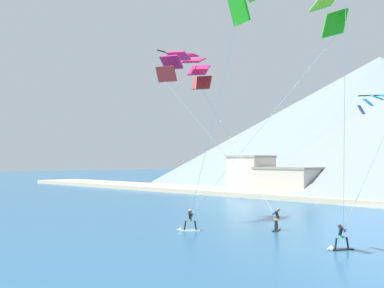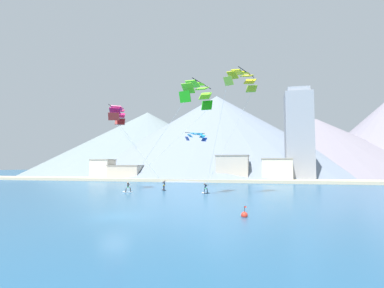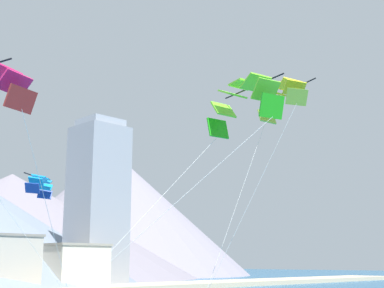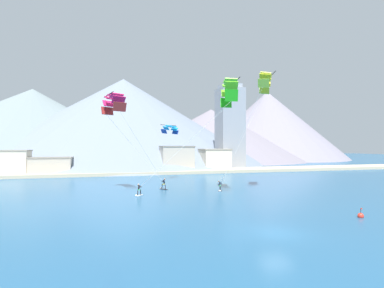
% 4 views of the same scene
% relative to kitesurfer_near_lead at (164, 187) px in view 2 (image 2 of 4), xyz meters
% --- Properties ---
extents(ground_plane, '(400.00, 400.00, 0.00)m').
position_rel_kitesurfer_near_lead_xyz_m(ground_plane, '(4.39, -25.68, -0.55)').
color(ground_plane, '#23567F').
extents(kitesurfer_near_lead, '(1.22, 1.71, 1.79)m').
position_rel_kitesurfer_near_lead_xyz_m(kitesurfer_near_lead, '(0.00, 0.00, 0.00)').
color(kitesurfer_near_lead, black).
rests_on(kitesurfer_near_lead, ground).
extents(kitesurfer_near_trail, '(1.34, 1.64, 1.71)m').
position_rel_kitesurfer_near_lead_xyz_m(kitesurfer_near_trail, '(-4.35, -5.20, -0.07)').
color(kitesurfer_near_trail, white).
rests_on(kitesurfer_near_trail, ground).
extents(kitesurfer_mid_center, '(1.08, 1.75, 1.62)m').
position_rel_kitesurfer_near_lead_xyz_m(kitesurfer_mid_center, '(7.94, -4.21, -0.12)').
color(kitesurfer_mid_center, black).
rests_on(kitesurfer_mid_center, ground).
extents(parafoil_kite_near_lead, '(9.30, 6.46, 12.85)m').
position_rel_kitesurfer_near_lead_xyz_m(parafoil_kite_near_lead, '(-7.58, -2.49, 12.60)').
color(parafoil_kite_near_lead, maroon).
extents(parafoil_kite_near_trail, '(13.42, 7.19, 14.52)m').
position_rel_kitesurfer_near_lead_xyz_m(parafoil_kite_near_trail, '(7.67, -8.43, 13.97)').
color(parafoil_kite_near_trail, '#1EA816').
extents(parafoil_kite_mid_center, '(7.76, 6.47, 16.21)m').
position_rel_kitesurfer_near_lead_xyz_m(parafoil_kite_mid_center, '(13.84, -7.37, 15.81)').
color(parafoil_kite_mid_center, '#98C83C').
extents(parafoil_kite_distant_high_outer, '(4.14, 4.28, 1.80)m').
position_rel_kitesurfer_near_lead_xyz_m(parafoil_kite_distant_high_outer, '(3.32, 10.64, 9.72)').
color(parafoil_kite_distant_high_outer, navy).
extents(race_marker_buoy, '(0.56, 0.56, 1.02)m').
position_rel_kitesurfer_near_lead_xyz_m(race_marker_buoy, '(14.98, -23.39, -0.39)').
color(race_marker_buoy, red).
rests_on(race_marker_buoy, ground).
extents(shoreline_strip, '(180.00, 10.00, 0.70)m').
position_rel_kitesurfer_near_lead_xyz_m(shoreline_strip, '(4.39, 27.83, -0.20)').
color(shoreline_strip, '#BCAD8E').
rests_on(shoreline_strip, ground).
extents(shore_building_harbour_front, '(9.32, 4.92, 4.26)m').
position_rel_kitesurfer_near_lead_xyz_m(shore_building_harbour_front, '(-21.12, 28.91, 1.59)').
color(shore_building_harbour_front, '#B7AD9E').
rests_on(shore_building_harbour_front, ground).
extents(shore_building_promenade_mid, '(7.68, 7.22, 6.03)m').
position_rel_kitesurfer_near_lead_xyz_m(shore_building_promenade_mid, '(19.96, 31.26, 2.48)').
color(shore_building_promenade_mid, beige).
rests_on(shore_building_promenade_mid, ground).
extents(shore_building_quay_east, '(5.91, 5.26, 5.93)m').
position_rel_kitesurfer_near_lead_xyz_m(shore_building_quay_east, '(-28.70, 29.75, 2.43)').
color(shore_building_quay_east, beige).
rests_on(shore_building_quay_east, ground).
extents(shore_building_quay_west, '(8.45, 6.18, 6.85)m').
position_rel_kitesurfer_near_lead_xyz_m(shore_building_quay_west, '(8.84, 29.47, 2.89)').
color(shore_building_quay_west, '#B7AD9E').
rests_on(shore_building_quay_west, ground).
extents(highrise_tower, '(7.00, 7.00, 24.77)m').
position_rel_kitesurfer_near_lead_xyz_m(highrise_tower, '(25.99, 34.80, 11.63)').
color(highrise_tower, gray).
rests_on(highrise_tower, ground).
extents(mountain_peak_central_summit, '(111.92, 111.92, 34.08)m').
position_rel_kitesurfer_near_lead_xyz_m(mountain_peak_central_summit, '(-2.48, 78.10, 16.49)').
color(mountain_peak_central_summit, gray).
rests_on(mountain_peak_central_summit, ground).
extents(mountain_peak_east_shoulder, '(90.22, 90.22, 24.48)m').
position_rel_kitesurfer_near_lead_xyz_m(mountain_peak_east_shoulder, '(39.54, 90.40, 11.69)').
color(mountain_peak_east_shoulder, gray).
rests_on(mountain_peak_east_shoulder, ground).
extents(mountain_peak_far_spur, '(109.24, 109.24, 29.83)m').
position_rel_kitesurfer_near_lead_xyz_m(mountain_peak_far_spur, '(-37.88, 86.74, 14.37)').
color(mountain_peak_far_spur, gray).
rests_on(mountain_peak_far_spur, ground).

